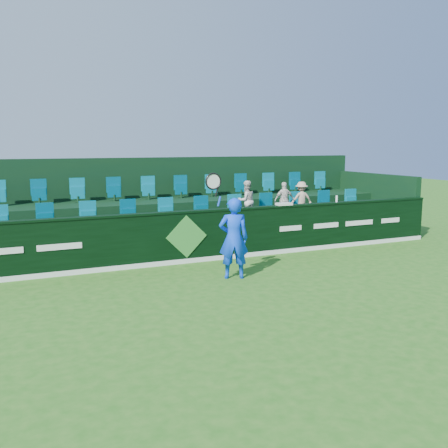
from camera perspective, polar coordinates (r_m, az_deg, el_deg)
name	(u,v)px	position (r m, az deg, el deg)	size (l,w,h in m)	color
ground	(258,308)	(9.48, 3.90, -9.59)	(60.00, 60.00, 0.00)	#226518
sponsor_hoarding	(185,237)	(12.86, -4.46, -1.48)	(16.00, 0.25, 1.35)	black
stand_tier_front	(172,240)	(13.94, -5.98, -1.82)	(16.00, 2.00, 0.80)	black
stand_tier_back	(152,221)	(15.68, -8.17, 0.30)	(16.00, 1.80, 1.30)	black
stand_rear	(148,202)	(16.03, -8.66, 2.52)	(16.00, 4.10, 2.60)	black
seat_row_front	(167,213)	(14.20, -6.54, 1.24)	(13.50, 0.50, 0.60)	#057188
seat_row_back	(149,190)	(15.86, -8.55, 3.84)	(13.50, 0.50, 0.60)	#057188
tennis_player	(233,238)	(11.30, 1.08, -1.57)	(1.16, 0.64, 2.47)	#0E43F0
spectator_left	(246,201)	(14.68, 2.57, 2.68)	(0.57, 0.45, 1.18)	beige
spectator_middle	(284,200)	(15.31, 6.90, 2.75)	(0.64, 0.27, 1.10)	silver
spectator_right	(301,199)	(15.63, 8.83, 2.82)	(0.70, 0.40, 1.09)	tan
towel	(284,204)	(14.00, 6.87, 2.28)	(0.42, 0.27, 0.06)	silver
drinks_bottle	(337,199)	(14.99, 12.75, 2.83)	(0.06, 0.06, 0.20)	white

